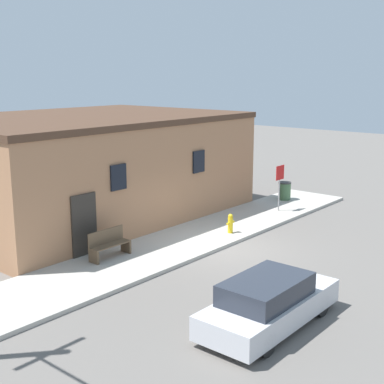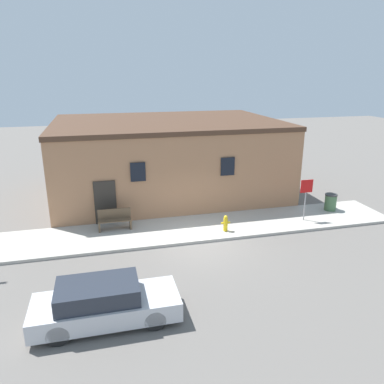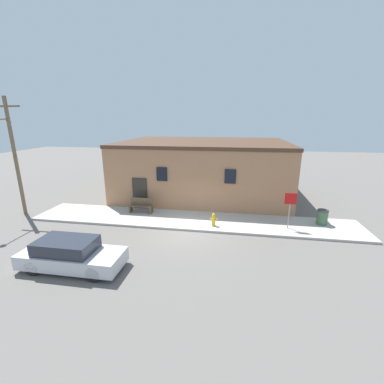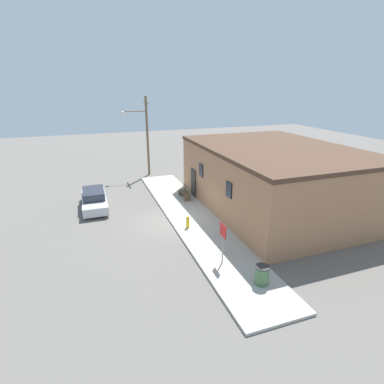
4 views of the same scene
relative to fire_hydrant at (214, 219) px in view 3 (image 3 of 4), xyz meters
name	(u,v)px [view 3 (image 3 of 4)]	position (x,y,z in m)	size (l,w,h in m)	color
ground_plane	(188,231)	(-1.35, -0.74, -0.50)	(80.00, 80.00, 0.00)	#66605B
sidewalk	(192,220)	(-1.35, 0.75, -0.43)	(19.46, 2.99, 0.13)	#B2ADA3
brick_building	(204,168)	(-1.39, 6.74, 1.67)	(12.65, 9.11, 4.32)	#A87551
fire_hydrant	(214,219)	(0.00, 0.00, 0.00)	(0.41, 0.19, 0.74)	gold
stop_sign	(290,204)	(4.10, 0.34, 1.03)	(0.62, 0.06, 2.02)	gray
bench	(141,206)	(-4.81, 1.43, 0.07)	(1.47, 0.44, 0.93)	brown
trash_bin	(322,217)	(6.13, 1.24, 0.06)	(0.61, 0.61, 0.86)	#426642
utility_pole	(11,152)	(-12.36, 0.06, 3.53)	(1.80, 2.37, 7.27)	brown
parked_car	(71,255)	(-5.43, -5.08, 0.11)	(4.20, 1.61, 1.27)	black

